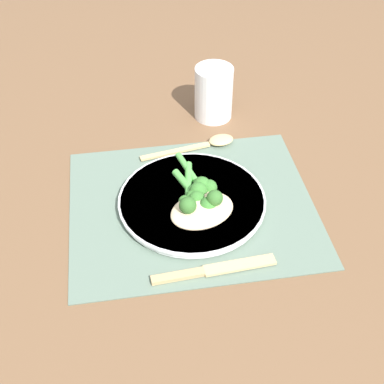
{
  "coord_description": "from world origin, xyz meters",
  "views": [
    {
      "loc": [
        0.1,
        0.64,
        0.62
      ],
      "look_at": [
        0.0,
        0.0,
        0.03
      ],
      "focal_mm": 50.0,
      "sensor_mm": 36.0,
      "label": 1
    }
  ],
  "objects_px": {
    "chicken_fillet": "(202,210)",
    "knife": "(212,270)",
    "broccoli_stalk_rear": "(192,195)",
    "broccoli_stalk_right": "(200,185)",
    "broccoli_stalk_left": "(202,202)",
    "water_glass": "(214,93)",
    "spoon": "(210,143)",
    "plate": "(192,201)"
  },
  "relations": [
    {
      "from": "plate",
      "to": "chicken_fillet",
      "type": "distance_m",
      "value": 0.05
    },
    {
      "from": "broccoli_stalk_left",
      "to": "broccoli_stalk_right",
      "type": "distance_m",
      "value": 0.04
    },
    {
      "from": "broccoli_stalk_left",
      "to": "broccoli_stalk_right",
      "type": "height_order",
      "value": "same"
    },
    {
      "from": "broccoli_stalk_rear",
      "to": "chicken_fillet",
      "type": "bearing_deg",
      "value": 112.27
    },
    {
      "from": "knife",
      "to": "broccoli_stalk_rear",
      "type": "bearing_deg",
      "value": 179.26
    },
    {
      "from": "chicken_fillet",
      "to": "broccoli_stalk_rear",
      "type": "height_order",
      "value": "broccoli_stalk_rear"
    },
    {
      "from": "plate",
      "to": "knife",
      "type": "relative_size",
      "value": 1.3
    },
    {
      "from": "knife",
      "to": "chicken_fillet",
      "type": "bearing_deg",
      "value": 175.07
    },
    {
      "from": "plate",
      "to": "broccoli_stalk_rear",
      "type": "distance_m",
      "value": 0.02
    },
    {
      "from": "broccoli_stalk_left",
      "to": "chicken_fillet",
      "type": "bearing_deg",
      "value": 59.42
    },
    {
      "from": "spoon",
      "to": "knife",
      "type": "bearing_deg",
      "value": -20.07
    },
    {
      "from": "broccoli_stalk_rear",
      "to": "broccoli_stalk_right",
      "type": "height_order",
      "value": "broccoli_stalk_right"
    },
    {
      "from": "broccoli_stalk_left",
      "to": "water_glass",
      "type": "height_order",
      "value": "water_glass"
    },
    {
      "from": "knife",
      "to": "spoon",
      "type": "height_order",
      "value": "spoon"
    },
    {
      "from": "broccoli_stalk_right",
      "to": "knife",
      "type": "distance_m",
      "value": 0.16
    },
    {
      "from": "knife",
      "to": "spoon",
      "type": "xyz_separation_m",
      "value": [
        -0.05,
        -0.3,
        0.0
      ]
    },
    {
      "from": "plate",
      "to": "water_glass",
      "type": "bearing_deg",
      "value": -108.05
    },
    {
      "from": "broccoli_stalk_rear",
      "to": "spoon",
      "type": "distance_m",
      "value": 0.17
    },
    {
      "from": "spoon",
      "to": "water_glass",
      "type": "height_order",
      "value": "water_glass"
    },
    {
      "from": "broccoli_stalk_left",
      "to": "broccoli_stalk_right",
      "type": "xyz_separation_m",
      "value": [
        -0.0,
        -0.04,
        0.0
      ]
    },
    {
      "from": "chicken_fillet",
      "to": "broccoli_stalk_left",
      "type": "distance_m",
      "value": 0.02
    },
    {
      "from": "knife",
      "to": "spoon",
      "type": "distance_m",
      "value": 0.31
    },
    {
      "from": "broccoli_stalk_right",
      "to": "knife",
      "type": "bearing_deg",
      "value": 71.98
    },
    {
      "from": "broccoli_stalk_rear",
      "to": "water_glass",
      "type": "bearing_deg",
      "value": -99.46
    },
    {
      "from": "broccoli_stalk_rear",
      "to": "knife",
      "type": "bearing_deg",
      "value": 101.45
    },
    {
      "from": "chicken_fillet",
      "to": "broccoli_stalk_right",
      "type": "distance_m",
      "value": 0.06
    },
    {
      "from": "broccoli_stalk_right",
      "to": "spoon",
      "type": "distance_m",
      "value": 0.15
    },
    {
      "from": "broccoli_stalk_rear",
      "to": "broccoli_stalk_right",
      "type": "bearing_deg",
      "value": -123.86
    },
    {
      "from": "knife",
      "to": "broccoli_stalk_right",
      "type": "bearing_deg",
      "value": 172.99
    },
    {
      "from": "chicken_fillet",
      "to": "knife",
      "type": "distance_m",
      "value": 0.11
    },
    {
      "from": "plate",
      "to": "spoon",
      "type": "distance_m",
      "value": 0.17
    },
    {
      "from": "plate",
      "to": "broccoli_stalk_right",
      "type": "height_order",
      "value": "broccoli_stalk_right"
    },
    {
      "from": "broccoli_stalk_left",
      "to": "plate",
      "type": "bearing_deg",
      "value": -80.59
    },
    {
      "from": "spoon",
      "to": "plate",
      "type": "bearing_deg",
      "value": -30.9
    },
    {
      "from": "knife",
      "to": "water_glass",
      "type": "bearing_deg",
      "value": 165.46
    },
    {
      "from": "plate",
      "to": "broccoli_stalk_left",
      "type": "relative_size",
      "value": 1.96
    },
    {
      "from": "broccoli_stalk_right",
      "to": "water_glass",
      "type": "bearing_deg",
      "value": -120.35
    },
    {
      "from": "plate",
      "to": "chicken_fillet",
      "type": "relative_size",
      "value": 1.93
    },
    {
      "from": "broccoli_stalk_left",
      "to": "spoon",
      "type": "xyz_separation_m",
      "value": [
        -0.05,
        -0.18,
        -0.02
      ]
    },
    {
      "from": "broccoli_stalk_rear",
      "to": "broccoli_stalk_right",
      "type": "relative_size",
      "value": 0.92
    },
    {
      "from": "spoon",
      "to": "broccoli_stalk_right",
      "type": "bearing_deg",
      "value": -27.06
    },
    {
      "from": "chicken_fillet",
      "to": "water_glass",
      "type": "xyz_separation_m",
      "value": [
        -0.08,
        -0.3,
        0.02
      ]
    }
  ]
}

